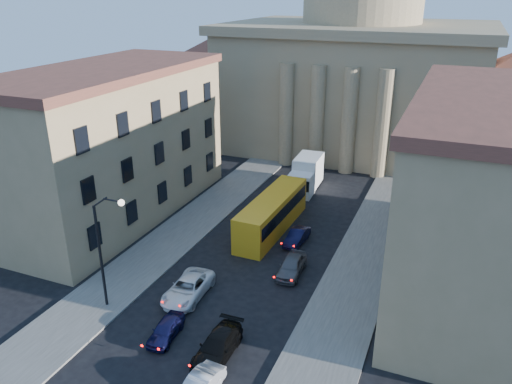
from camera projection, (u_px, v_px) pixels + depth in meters
sidewalk_left at (168, 242)px, 45.21m from camera, size 5.00×60.00×0.15m
sidewalk_right at (354, 282)px, 39.20m from camera, size 5.00×60.00×0.15m
church at (358, 62)px, 69.72m from camera, size 68.02×28.76×36.60m
building_left at (110, 142)px, 48.84m from camera, size 11.60×26.60×14.70m
building_right at (488, 193)px, 36.81m from camera, size 11.60×26.60×14.70m
street_lamp at (105, 243)px, 34.14m from camera, size 2.62×0.44×8.83m
car_left_near at (166, 329)px, 32.86m from camera, size 1.85×3.78×1.24m
car_left_mid at (188, 288)px, 37.15m from camera, size 2.71×5.43×1.48m
car_right_mid at (218, 346)px, 31.20m from camera, size 2.08×4.88×1.40m
car_right_far at (292, 265)px, 40.17m from camera, size 2.01×4.48×1.49m
car_right_distant at (297, 237)px, 45.03m from camera, size 1.58×3.91×1.26m
city_bus at (272, 212)px, 47.09m from camera, size 3.06×12.01×3.37m
box_truck at (306, 175)px, 56.74m from camera, size 2.90×6.74×3.64m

